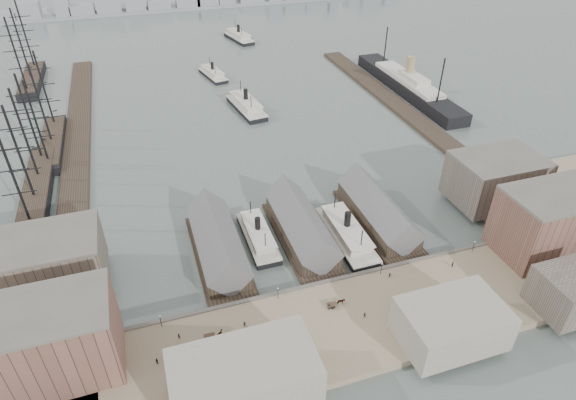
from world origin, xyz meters
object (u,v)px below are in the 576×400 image
object	(u,v)px
ferry_docked_west	(258,235)
ocean_steamer	(408,85)
horse_cart_center	(338,303)
horse_cart_right	(403,305)
tram	(539,259)
horse_cart_left	(218,334)

from	to	relation	value
ferry_docked_west	ocean_steamer	xyz separation A→B (m)	(105.00, 92.70, 1.73)
ferry_docked_west	horse_cart_center	distance (m)	36.12
horse_cart_center	horse_cart_right	bearing A→B (deg)	-106.89
horse_cart_right	ocean_steamer	bearing A→B (deg)	-30.56
ocean_steamer	tram	xyz separation A→B (m)	(-32.69, -130.16, -0.13)
tram	horse_cart_right	xyz separation A→B (m)	(-44.56, -2.44, -0.96)
ferry_docked_west	horse_cart_right	size ratio (longest dim) A/B	5.68
tram	horse_cart_center	bearing A→B (deg)	167.79
horse_cart_right	ferry_docked_west	bearing A→B (deg)	34.49
ocean_steamer	horse_cart_center	distance (m)	157.06
tram	horse_cart_center	distance (m)	60.24
ferry_docked_west	horse_cart_center	size ratio (longest dim) A/B	5.24
ocean_steamer	horse_cart_right	xyz separation A→B (m)	(-77.25, -132.59, -1.09)
ferry_docked_west	tram	distance (m)	81.45
horse_cart_right	horse_cart_center	bearing A→B (deg)	68.93
tram	horse_cart_left	world-z (taller)	tram
horse_cart_center	horse_cart_left	bearing A→B (deg)	94.34
ocean_steamer	horse_cart_right	world-z (taller)	ocean_steamer
tram	horse_cart_left	xyz separation A→B (m)	(-91.78, 3.19, -0.92)
ferry_docked_west	horse_cart_center	xyz separation A→B (m)	(12.18, -34.00, 0.67)
horse_cart_left	horse_cart_right	size ratio (longest dim) A/B	1.03
ferry_docked_west	ocean_steamer	world-z (taller)	ocean_steamer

